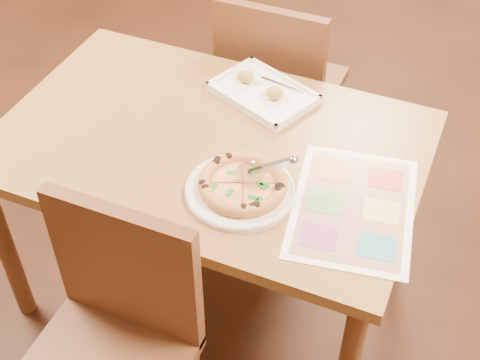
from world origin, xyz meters
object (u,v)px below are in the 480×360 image
at_px(dining_table, 209,160).
at_px(menu, 353,207).
at_px(appetizer_tray, 263,93).
at_px(pizza_cutter, 264,169).
at_px(chair_near, 113,322).
at_px(chair_far, 276,76).
at_px(pizza, 243,184).
at_px(plate, 240,191).

height_order(dining_table, menu, menu).
bearing_deg(appetizer_tray, pizza_cutter, -68.08).
height_order(chair_near, chair_far, same).
distance_m(pizza_cutter, appetizer_tray, 0.45).
bearing_deg(appetizer_tray, dining_table, -104.59).
height_order(pizza_cutter, menu, pizza_cutter).
distance_m(dining_table, pizza, 0.27).
bearing_deg(menu, chair_near, -134.49).
bearing_deg(menu, chair_far, 124.53).
bearing_deg(menu, pizza, -168.90).
distance_m(chair_far, plate, 0.81).
height_order(chair_far, plate, chair_far).
xyz_separation_m(dining_table, plate, (0.18, -0.17, 0.09)).
xyz_separation_m(chair_far, pizza, (0.18, -0.77, 0.18)).
distance_m(pizza, pizza_cutter, 0.08).
height_order(pizza_cutter, appetizer_tray, pizza_cutter).
bearing_deg(chair_far, appetizer_tray, 102.01).
bearing_deg(appetizer_tray, chair_near, -94.62).
xyz_separation_m(pizza, pizza_cutter, (0.05, 0.02, 0.06)).
distance_m(pizza, appetizer_tray, 0.45).
bearing_deg(chair_near, pizza_cutter, 62.49).
relative_size(appetizer_tray, menu, 0.83).
relative_size(pizza, menu, 0.55).
bearing_deg(plate, pizza, 61.33).
bearing_deg(plate, chair_near, -112.69).
distance_m(appetizer_tray, menu, 0.56).
height_order(dining_table, chair_near, chair_near).
height_order(chair_near, pizza_cutter, chair_near).
xyz_separation_m(chair_far, plate, (0.18, -0.78, 0.16)).
height_order(plate, appetizer_tray, appetizer_tray).
bearing_deg(pizza_cutter, menu, -15.76).
xyz_separation_m(pizza_cutter, appetizer_tray, (-0.17, 0.42, -0.07)).
distance_m(plate, appetizer_tray, 0.46).
xyz_separation_m(chair_near, pizza, (0.18, 0.44, 0.18)).
relative_size(pizza, appetizer_tray, 0.66).
relative_size(plate, menu, 0.67).
bearing_deg(pizza_cutter, appetizer_tray, 87.22).
distance_m(dining_table, appetizer_tray, 0.30).
distance_m(chair_far, appetizer_tray, 0.38).
xyz_separation_m(appetizer_tray, menu, (0.42, -0.38, -0.01)).
bearing_deg(pizza, pizza_cutter, 20.55).
height_order(pizza, menu, pizza).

